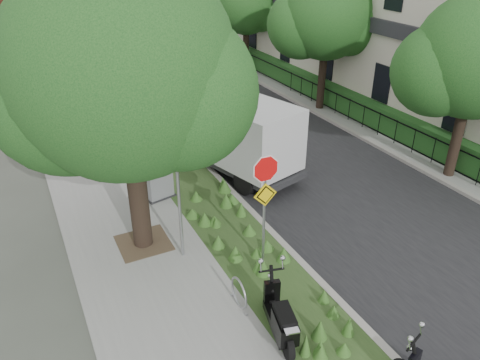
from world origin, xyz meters
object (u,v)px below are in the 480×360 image
object	(u,v)px
box_truck	(237,133)
utility_cabinet	(158,180)
scooter_near	(281,323)
sign_assembly	(265,189)

from	to	relation	value
box_truck	utility_cabinet	size ratio (longest dim) A/B	4.40
scooter_near	box_truck	world-z (taller)	box_truck
sign_assembly	scooter_near	size ratio (longest dim) A/B	1.67
utility_cabinet	scooter_near	bearing A→B (deg)	-86.34
scooter_near	utility_cabinet	bearing A→B (deg)	93.66
sign_assembly	box_truck	size ratio (longest dim) A/B	0.58
box_truck	utility_cabinet	bearing A→B (deg)	-167.70
scooter_near	box_truck	size ratio (longest dim) A/B	0.35
sign_assembly	utility_cabinet	xyz separation A→B (m)	(-1.40, 4.52, -1.60)
sign_assembly	utility_cabinet	size ratio (longest dim) A/B	2.55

